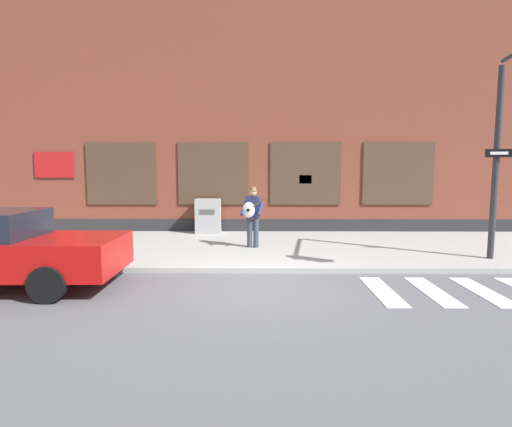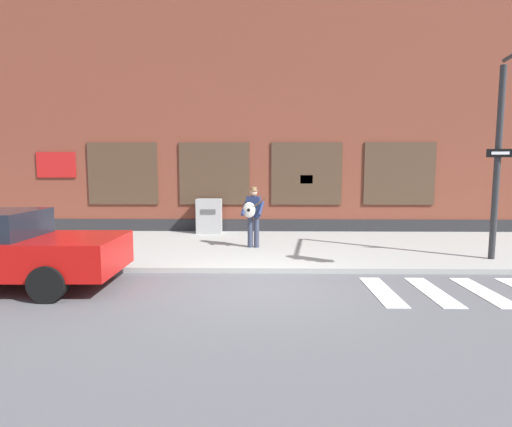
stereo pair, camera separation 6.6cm
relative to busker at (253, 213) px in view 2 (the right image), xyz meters
name	(u,v)px [view 2 (the right image)]	position (x,y,z in m)	size (l,w,h in m)	color
ground_plane	(258,286)	(0.19, -3.44, -1.10)	(160.00, 160.00, 0.00)	#56565B
sidewalk	(260,247)	(0.19, 0.31, -1.04)	(28.00, 5.49, 0.12)	#9E9E99
building_backdrop	(261,125)	(0.19, 5.05, 3.01)	(28.00, 4.06, 8.23)	brown
crosswalk	(508,292)	(4.96, -3.74, -1.09)	(5.20, 1.90, 0.01)	silver
busker	(253,213)	(0.00, 0.00, 0.00)	(0.72, 0.62, 1.72)	#33384C
utility_box	(209,216)	(-1.59, 2.60, -0.38)	(0.86, 0.55, 1.20)	#9E9E9E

